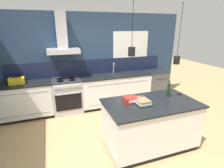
# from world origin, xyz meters

# --- Properties ---
(ground_plane) EXTENTS (16.00, 16.00, 0.00)m
(ground_plane) POSITION_xyz_m (0.00, 0.00, 0.00)
(ground_plane) COLOR tan
(ground_plane) RESTS_ON ground
(wall_back) EXTENTS (5.60, 2.49, 2.60)m
(wall_back) POSITION_xyz_m (-0.04, 2.00, 1.35)
(wall_back) COLOR navy
(wall_back) RESTS_ON ground_plane
(counter_run_left) EXTENTS (1.27, 0.64, 0.91)m
(counter_run_left) POSITION_xyz_m (-1.74, 1.69, 0.46)
(counter_run_left) COLOR black
(counter_run_left) RESTS_ON ground_plane
(counter_run_sink) EXTENTS (2.03, 0.64, 1.24)m
(counter_run_sink) POSITION_xyz_m (0.66, 1.69, 0.46)
(counter_run_sink) COLOR black
(counter_run_sink) RESTS_ON ground_plane
(oven_range) EXTENTS (0.76, 0.66, 0.91)m
(oven_range) POSITION_xyz_m (-0.73, 1.69, 0.46)
(oven_range) COLOR #B5B5BA
(oven_range) RESTS_ON ground_plane
(dishwasher) EXTENTS (0.63, 0.65, 0.91)m
(dishwasher) POSITION_xyz_m (1.98, 1.69, 0.46)
(dishwasher) COLOR #4C4C51
(dishwasher) RESTS_ON ground_plane
(kitchen_island) EXTENTS (1.71, 0.98, 0.91)m
(kitchen_island) POSITION_xyz_m (0.60, -0.32, 0.46)
(kitchen_island) COLOR black
(kitchen_island) RESTS_ON ground_plane
(bottle_on_island) EXTENTS (0.07, 0.07, 0.33)m
(bottle_on_island) POSITION_xyz_m (1.06, -0.18, 1.05)
(bottle_on_island) COLOR #193319
(bottle_on_island) RESTS_ON kitchen_island
(book_stack) EXTENTS (0.24, 0.35, 0.09)m
(book_stack) POSITION_xyz_m (0.40, -0.31, 0.96)
(book_stack) COLOR #335684
(book_stack) RESTS_ON kitchen_island
(red_supply_box) EXTENTS (0.24, 0.18, 0.10)m
(red_supply_box) POSITION_xyz_m (0.24, -0.19, 0.96)
(red_supply_box) COLOR red
(red_supply_box) RESTS_ON kitchen_island
(yellow_toolbox) EXTENTS (0.34, 0.18, 0.19)m
(yellow_toolbox) POSITION_xyz_m (-1.88, 1.69, 0.99)
(yellow_toolbox) COLOR gold
(yellow_toolbox) RESTS_ON counter_run_left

